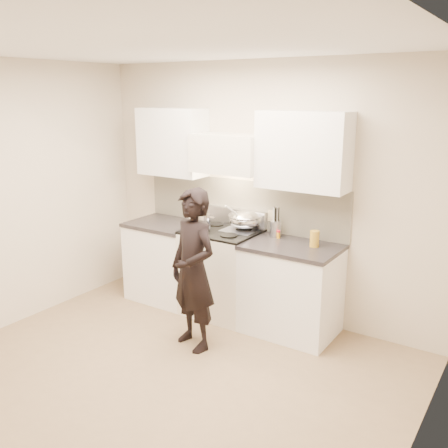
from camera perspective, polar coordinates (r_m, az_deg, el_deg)
The scene contains 11 objects.
ground_plane at distance 4.48m, azimuth -7.40°, elevation -17.20°, with size 4.00×4.00×0.00m, color #886F50.
room_shell at distance 4.20m, azimuth -5.41°, elevation 4.19°, with size 4.04×3.54×2.70m.
stove at distance 5.46m, azimuth -0.21°, elevation -5.47°, with size 0.76×0.65×0.96m.
counter_right at distance 5.09m, azimuth 7.67°, elevation -7.34°, with size 0.92×0.67×0.92m.
counter_left at distance 5.91m, azimuth -6.55°, elevation -4.12°, with size 0.82×0.67×0.92m.
wok at distance 5.30m, azimuth 2.44°, elevation 0.50°, with size 0.37×0.45×0.30m.
stock_pot at distance 5.29m, azimuth -2.87°, elevation 0.27°, with size 0.35×0.30×0.17m.
utensil_crock at distance 5.19m, azimuth 5.92°, elevation -0.39°, with size 0.12×0.12×0.31m.
spice_jar at distance 5.13m, azimuth 6.24°, elevation -1.16°, with size 0.04×0.04×0.08m.
oil_glass at distance 4.89m, azimuth 10.31°, elevation -1.67°, with size 0.09×0.09×0.16m.
person at distance 4.66m, azimuth -3.53°, elevation -5.28°, with size 0.56×0.37×1.54m, color black.
Camera 1 is at (2.53, -2.85, 2.36)m, focal length 40.00 mm.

